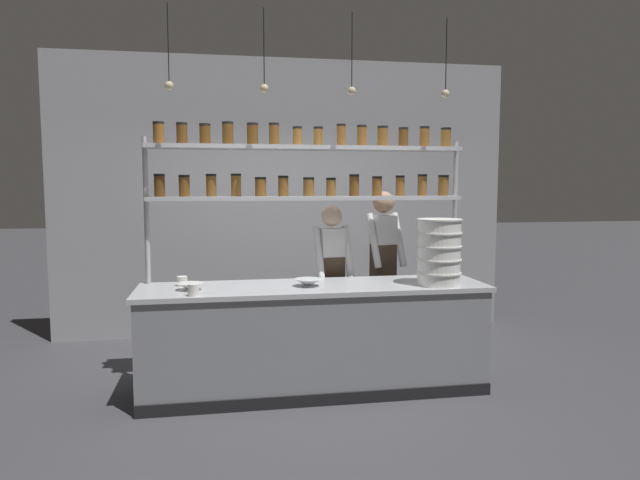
# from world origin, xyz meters

# --- Properties ---
(ground_plane) EXTENTS (40.00, 40.00, 0.00)m
(ground_plane) POSITION_xyz_m (0.00, 0.00, 0.00)
(ground_plane) COLOR #3D3D42
(back_wall) EXTENTS (5.36, 0.12, 3.24)m
(back_wall) POSITION_xyz_m (0.00, 2.04, 1.62)
(back_wall) COLOR #939399
(back_wall) RESTS_ON ground_plane
(prep_counter) EXTENTS (2.96, 0.76, 0.92)m
(prep_counter) POSITION_xyz_m (0.00, -0.00, 0.46)
(prep_counter) COLOR gray
(prep_counter) RESTS_ON ground_plane
(spice_shelf_unit) EXTENTS (2.84, 0.28, 2.31)m
(spice_shelf_unit) POSITION_xyz_m (-0.01, 0.33, 1.86)
(spice_shelf_unit) COLOR #ADAFB5
(spice_shelf_unit) RESTS_ON ground_plane
(chef_left) EXTENTS (0.38, 0.30, 1.58)m
(chef_left) POSITION_xyz_m (0.27, 0.59, 0.90)
(chef_left) COLOR black
(chef_left) RESTS_ON ground_plane
(chef_center) EXTENTS (0.41, 0.34, 1.71)m
(chef_center) POSITION_xyz_m (0.84, 0.76, 0.99)
(chef_center) COLOR black
(chef_center) RESTS_ON ground_plane
(container_stack) EXTENTS (0.38, 0.38, 0.57)m
(container_stack) POSITION_xyz_m (1.05, -0.18, 1.20)
(container_stack) COLOR white
(container_stack) RESTS_ON prep_counter
(prep_bowl_near_left) EXTENTS (0.21, 0.21, 0.06)m
(prep_bowl_near_left) POSITION_xyz_m (-1.03, -0.05, 0.95)
(prep_bowl_near_left) COLOR silver
(prep_bowl_near_left) RESTS_ON prep_counter
(prep_bowl_center_front) EXTENTS (0.23, 0.23, 0.06)m
(prep_bowl_center_front) POSITION_xyz_m (-0.06, -0.04, 0.95)
(prep_bowl_center_front) COLOR silver
(prep_bowl_center_front) RESTS_ON prep_counter
(serving_cup_front) EXTENTS (0.08, 0.08, 0.09)m
(serving_cup_front) POSITION_xyz_m (-0.99, -0.30, 0.97)
(serving_cup_front) COLOR silver
(serving_cup_front) RESTS_ON prep_counter
(serving_cup_by_board) EXTENTS (0.09, 0.09, 0.08)m
(serving_cup_by_board) POSITION_xyz_m (-1.10, 0.16, 0.96)
(serving_cup_by_board) COLOR silver
(serving_cup_by_board) RESTS_ON prep_counter
(pendant_light_row) EXTENTS (2.38, 0.07, 0.67)m
(pendant_light_row) POSITION_xyz_m (-0.02, 0.00, 2.59)
(pendant_light_row) COLOR black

